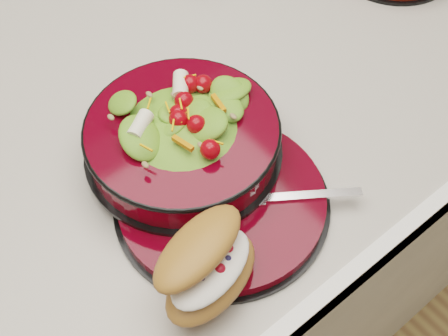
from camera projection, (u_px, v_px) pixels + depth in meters
island_counter at (268, 191)px, 1.33m from camera, size 1.24×0.74×0.90m
dinner_plate at (223, 201)px, 0.77m from camera, size 0.27×0.27×0.02m
salad_bowl at (182, 133)px, 0.77m from camera, size 0.26×0.26×0.10m
croissant at (207, 265)px, 0.67m from camera, size 0.14×0.11×0.08m
fork at (293, 196)px, 0.76m from camera, size 0.14×0.10×0.00m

